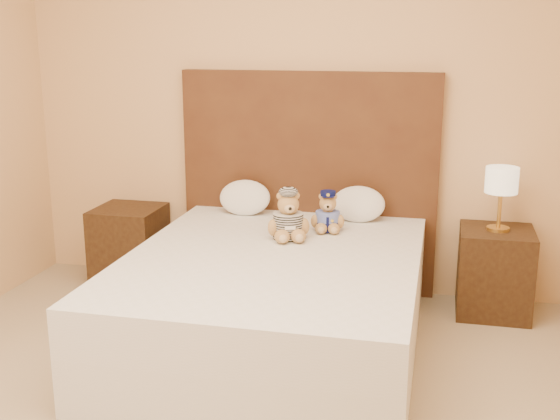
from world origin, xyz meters
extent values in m
cube|color=tan|center=(0.00, 2.25, 1.35)|extent=(4.00, 0.04, 2.70)
cube|color=white|center=(0.00, 1.20, 0.15)|extent=(1.60, 2.00, 0.30)
cube|color=white|center=(0.00, 1.20, 0.43)|extent=(1.60, 2.00, 0.25)
cube|color=#4D2C17|center=(0.00, 2.21, 0.75)|extent=(1.75, 0.08, 1.50)
cube|color=#3B2712|center=(-1.25, 2.00, 0.28)|extent=(0.45, 0.45, 0.55)
cube|color=#3B2712|center=(1.25, 2.00, 0.28)|extent=(0.45, 0.45, 0.55)
cylinder|color=gold|center=(1.25, 2.00, 0.56)|extent=(0.14, 0.14, 0.02)
cylinder|color=gold|center=(1.25, 2.00, 0.69)|extent=(0.02, 0.02, 0.26)
cylinder|color=beige|center=(1.25, 2.00, 0.87)|extent=(0.20, 0.20, 0.16)
ellipsoid|color=white|center=(-0.40, 2.03, 0.67)|extent=(0.35, 0.23, 0.25)
ellipsoid|color=white|center=(0.37, 2.03, 0.67)|extent=(0.35, 0.22, 0.24)
camera|label=1|loc=(0.88, -2.41, 1.75)|focal=45.00mm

